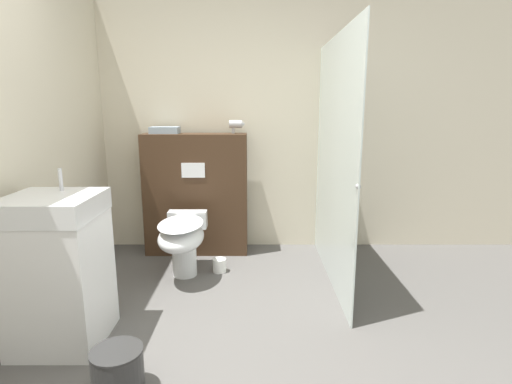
% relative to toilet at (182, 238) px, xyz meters
% --- Properties ---
extents(wall_back, '(8.00, 0.06, 2.50)m').
position_rel_toilet_xyz_m(wall_back, '(0.46, 0.87, 0.90)').
color(wall_back, beige).
rests_on(wall_back, ground_plane).
extents(partition_panel, '(1.01, 0.28, 1.19)m').
position_rel_toilet_xyz_m(partition_panel, '(0.03, 0.64, 0.24)').
color(partition_panel, '#3D2819').
rests_on(partition_panel, ground_plane).
extents(shower_glass, '(0.04, 1.66, 2.00)m').
position_rel_toilet_xyz_m(shower_glass, '(1.26, 0.01, 0.65)').
color(shower_glass, silver).
rests_on(shower_glass, ground_plane).
extents(toilet, '(0.37, 0.68, 0.52)m').
position_rel_toilet_xyz_m(toilet, '(0.00, 0.00, 0.00)').
color(toilet, white).
rests_on(toilet, ground_plane).
extents(sink_vanity, '(0.52, 0.52, 1.08)m').
position_rel_toilet_xyz_m(sink_vanity, '(-0.58, -0.95, 0.12)').
color(sink_vanity, white).
rests_on(sink_vanity, ground_plane).
extents(hair_drier, '(0.15, 0.08, 0.13)m').
position_rel_toilet_xyz_m(hair_drier, '(0.43, 0.67, 0.93)').
color(hair_drier, '#B7B7BC').
rests_on(hair_drier, partition_panel).
extents(folded_towel, '(0.27, 0.18, 0.06)m').
position_rel_toilet_xyz_m(folded_towel, '(-0.26, 0.66, 0.87)').
color(folded_towel, '#8C9EAD').
rests_on(folded_towel, partition_panel).
extents(spare_toilet_roll, '(0.12, 0.12, 0.12)m').
position_rel_toilet_xyz_m(spare_toilet_roll, '(0.30, 0.12, -0.29)').
color(spare_toilet_roll, white).
rests_on(spare_toilet_roll, ground_plane).
extents(waste_bin, '(0.27, 0.27, 0.25)m').
position_rel_toilet_xyz_m(waste_bin, '(-0.08, -1.43, -0.23)').
color(waste_bin, '#2D2D2D').
rests_on(waste_bin, ground_plane).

